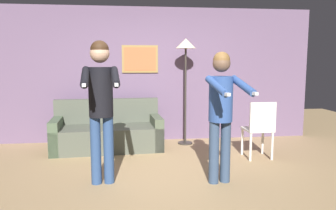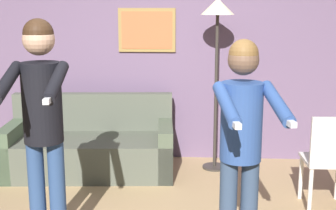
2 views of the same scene
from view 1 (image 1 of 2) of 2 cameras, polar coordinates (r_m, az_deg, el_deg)
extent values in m
plane|color=tan|center=(4.50, -0.65, -12.58)|extent=(12.00, 12.00, 0.00)
cube|color=#67516D|center=(6.47, -2.80, 5.27)|extent=(6.40, 0.06, 2.60)
cube|color=olive|center=(6.41, -4.90, 7.98)|extent=(0.70, 0.02, 0.53)
cube|color=#BB6037|center=(6.40, -4.90, 7.98)|extent=(0.62, 0.01, 0.45)
cube|color=#4F5447|center=(5.95, -10.44, -5.63)|extent=(1.95, 0.97, 0.42)
cube|color=#4F5447|center=(6.22, -10.55, -0.99)|extent=(1.91, 0.27, 0.45)
cube|color=#495B43|center=(6.00, -18.82, -5.02)|extent=(0.22, 0.86, 0.58)
cube|color=#4C5743|center=(6.00, -2.09, -4.63)|extent=(0.22, 0.86, 0.58)
cylinder|color=#332D28|center=(6.31, 3.00, -6.62)|extent=(0.28, 0.28, 0.02)
cylinder|color=#332D28|center=(6.16, 3.05, 1.54)|extent=(0.04, 0.04, 1.78)
cone|color=#F9EAB7|center=(6.13, 3.12, 10.67)|extent=(0.38, 0.38, 0.18)
cylinder|color=navy|center=(4.28, -12.46, -7.74)|extent=(0.13, 0.13, 0.87)
cylinder|color=navy|center=(4.28, -10.30, -7.69)|extent=(0.13, 0.13, 0.87)
cylinder|color=black|center=(4.15, -11.64, 2.23)|extent=(0.30, 0.30, 0.62)
sphere|color=tan|center=(4.13, -11.81, 8.83)|extent=(0.24, 0.24, 0.24)
sphere|color=#382314|center=(4.14, -11.83, 9.41)|extent=(0.23, 0.23, 0.23)
cylinder|color=black|center=(3.88, -14.24, 4.79)|extent=(0.13, 0.55, 0.24)
cube|color=white|center=(3.62, -14.40, 3.42)|extent=(0.05, 0.15, 0.04)
cylinder|color=black|center=(3.88, -9.20, 4.92)|extent=(0.13, 0.55, 0.24)
cube|color=white|center=(3.62, -9.01, 3.55)|extent=(0.05, 0.15, 0.04)
cylinder|color=#334661|center=(4.25, 8.00, -8.19)|extent=(0.13, 0.13, 0.80)
cylinder|color=#334661|center=(4.32, 9.95, -7.99)|extent=(0.13, 0.13, 0.80)
cylinder|color=#2D4C8C|center=(4.16, 9.18, 1.05)|extent=(0.30, 0.30, 0.57)
sphere|color=brown|center=(4.13, 9.30, 7.18)|extent=(0.22, 0.22, 0.22)
sphere|color=brown|center=(4.13, 9.32, 7.72)|extent=(0.21, 0.21, 0.21)
cylinder|color=#2D4C8C|center=(3.85, 8.49, 3.28)|extent=(0.17, 0.51, 0.23)
cube|color=white|center=(3.64, 10.06, 1.88)|extent=(0.06, 0.15, 0.04)
cylinder|color=#2D4C8C|center=(4.01, 12.91, 3.34)|extent=(0.17, 0.51, 0.23)
cube|color=white|center=(3.81, 14.65, 1.99)|extent=(0.06, 0.15, 0.04)
cylinder|color=silver|center=(5.79, 16.14, -6.01)|extent=(0.04, 0.04, 0.45)
cylinder|color=silver|center=(5.66, 12.80, -6.22)|extent=(0.04, 0.04, 0.45)
cylinder|color=silver|center=(5.48, 17.69, -6.84)|extent=(0.04, 0.04, 0.45)
cylinder|color=silver|center=(5.33, 14.18, -7.10)|extent=(0.04, 0.04, 0.45)
cube|color=silver|center=(5.51, 15.29, -4.11)|extent=(0.43, 0.43, 0.03)
cube|color=silver|center=(5.30, 16.19, -1.96)|extent=(0.42, 0.05, 0.45)
camera|label=2|loc=(1.13, 43.94, 23.98)|focal=50.00mm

